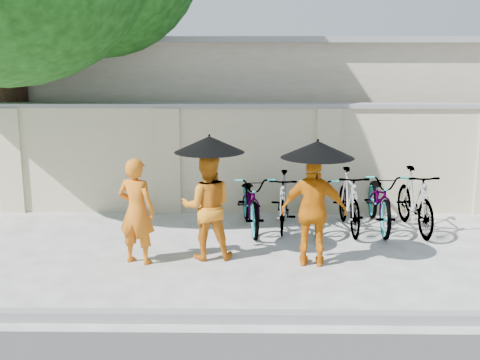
{
  "coord_description": "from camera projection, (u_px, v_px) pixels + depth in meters",
  "views": [
    {
      "loc": [
        0.52,
        -8.08,
        3.01
      ],
      "look_at": [
        0.38,
        0.91,
        1.1
      ],
      "focal_mm": 45.0,
      "sensor_mm": 36.0,
      "label": 1
    }
  ],
  "objects": [
    {
      "name": "kerb",
      "position": [
        203.0,
        317.0,
        6.86
      ],
      "size": [
        40.0,
        0.16,
        0.12
      ],
      "primitive_type": "cube",
      "color": "gray",
      "rests_on": "ground"
    },
    {
      "name": "compound_wall",
      "position": [
        274.0,
        160.0,
        11.44
      ],
      "size": [
        20.0,
        0.3,
        2.0
      ],
      "primitive_type": "cube",
      "color": "beige",
      "rests_on": "ground"
    },
    {
      "name": "bike_3",
      "position": [
        349.0,
        201.0,
        10.29
      ],
      "size": [
        0.54,
        1.77,
        1.06
      ],
      "primitive_type": "imported",
      "rotation": [
        0.0,
        0.0,
        0.03
      ],
      "color": "gray",
      "rests_on": "ground"
    },
    {
      "name": "monk_right",
      "position": [
        314.0,
        211.0,
        8.54
      ],
      "size": [
        0.98,
        0.51,
        1.6
      ],
      "primitive_type": "imported",
      "rotation": [
        0.0,
        0.0,
        3.01
      ],
      "color": "orange",
      "rests_on": "ground"
    },
    {
      "name": "parasol_right",
      "position": [
        318.0,
        149.0,
        8.27
      ],
      "size": [
        1.02,
        1.02,
        0.92
      ],
      "color": "black",
      "rests_on": "ground"
    },
    {
      "name": "building_behind",
      "position": [
        308.0,
        110.0,
        15.02
      ],
      "size": [
        14.0,
        6.0,
        3.2
      ],
      "primitive_type": "cube",
      "color": "beige",
      "rests_on": "ground"
    },
    {
      "name": "bike_4",
      "position": [
        380.0,
        199.0,
        10.42
      ],
      "size": [
        0.75,
        2.0,
        1.04
      ],
      "primitive_type": "imported",
      "rotation": [
        0.0,
        0.0,
        -0.03
      ],
      "color": "gray",
      "rests_on": "ground"
    },
    {
      "name": "monk_left",
      "position": [
        136.0,
        211.0,
        8.64
      ],
      "size": [
        0.65,
        0.53,
        1.55
      ],
      "primitive_type": "imported",
      "rotation": [
        0.0,
        0.0,
        2.82
      ],
      "color": "#CD6412",
      "rests_on": "ground"
    },
    {
      "name": "monk_center",
      "position": [
        207.0,
        207.0,
        8.84
      ],
      "size": [
        0.81,
        0.66,
        1.58
      ],
      "primitive_type": "imported",
      "rotation": [
        0.0,
        0.0,
        3.22
      ],
      "color": "orange",
      "rests_on": "ground"
    },
    {
      "name": "bike_1",
      "position": [
        283.0,
        201.0,
        10.42
      ],
      "size": [
        0.61,
        1.67,
        0.98
      ],
      "primitive_type": "imported",
      "rotation": [
        0.0,
        0.0,
        -0.09
      ],
      "color": "gray",
      "rests_on": "ground"
    },
    {
      "name": "ground",
      "position": [
        212.0,
        269.0,
        8.53
      ],
      "size": [
        80.0,
        80.0,
        0.0
      ],
      "primitive_type": "plane",
      "color": "silver"
    },
    {
      "name": "bike_0",
      "position": [
        251.0,
        201.0,
        10.37
      ],
      "size": [
        0.89,
        1.97,
        1.0
      ],
      "primitive_type": "imported",
      "rotation": [
        0.0,
        0.0,
        0.12
      ],
      "color": "gray",
      "rests_on": "ground"
    },
    {
      "name": "bike_5",
      "position": [
        415.0,
        200.0,
        10.26
      ],
      "size": [
        0.63,
        1.83,
        1.08
      ],
      "primitive_type": "imported",
      "rotation": [
        0.0,
        0.0,
        0.07
      ],
      "color": "gray",
      "rests_on": "ground"
    },
    {
      "name": "parasol_center",
      "position": [
        209.0,
        144.0,
        8.57
      ],
      "size": [
        1.01,
        1.01,
        0.95
      ],
      "color": "black",
      "rests_on": "ground"
    },
    {
      "name": "bike_2",
      "position": [
        316.0,
        201.0,
        10.38
      ],
      "size": [
        0.69,
        1.87,
        0.98
      ],
      "primitive_type": "imported",
      "rotation": [
        0.0,
        0.0,
        -0.02
      ],
      "color": "gray",
      "rests_on": "ground"
    }
  ]
}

